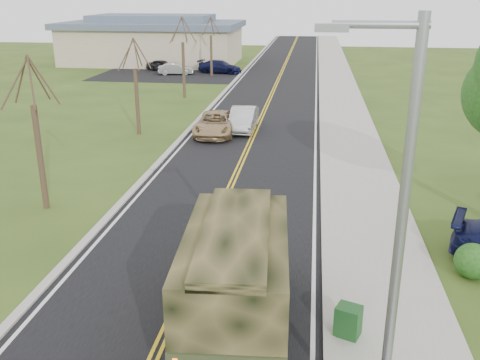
% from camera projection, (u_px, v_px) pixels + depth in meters
% --- Properties ---
extents(road, '(8.00, 120.00, 0.01)m').
position_uv_depth(road, '(275.00, 87.00, 48.73)').
color(road, black).
rests_on(road, ground).
extents(curb_right, '(0.30, 120.00, 0.12)m').
position_uv_depth(curb_right, '(321.00, 88.00, 48.18)').
color(curb_right, '#9E998E').
rests_on(curb_right, ground).
extents(sidewalk_right, '(3.20, 120.00, 0.10)m').
position_uv_depth(sidewalk_right, '(340.00, 88.00, 47.96)').
color(sidewalk_right, '#9E998E').
rests_on(sidewalk_right, ground).
extents(curb_left, '(0.30, 120.00, 0.10)m').
position_uv_depth(curb_left, '(230.00, 86.00, 49.24)').
color(curb_left, '#9E998E').
rests_on(curb_left, ground).
extents(street_light, '(1.65, 0.22, 8.00)m').
position_uv_depth(street_light, '(394.00, 237.00, 8.79)').
color(street_light, gray).
rests_on(street_light, ground).
extents(bare_tree_a, '(1.93, 2.26, 6.08)m').
position_uv_depth(bare_tree_a, '(39.00, 145.00, 20.73)').
color(bare_tree_a, '#38281C').
rests_on(bare_tree_a, ground).
extents(bare_tree_b, '(1.83, 2.14, 5.73)m').
position_uv_depth(bare_tree_b, '(137.00, 94.00, 31.99)').
color(bare_tree_b, '#38281C').
rests_on(bare_tree_b, ground).
extents(bare_tree_c, '(2.04, 2.39, 6.42)m').
position_uv_depth(bare_tree_c, '(183.00, 63.00, 43.10)').
color(bare_tree_c, '#38281C').
rests_on(bare_tree_c, ground).
extents(bare_tree_d, '(1.88, 2.20, 5.91)m').
position_uv_depth(bare_tree_d, '(211.00, 51.00, 54.38)').
color(bare_tree_d, '#38281C').
rests_on(bare_tree_d, ground).
extents(commercial_building, '(25.50, 21.50, 5.65)m').
position_uv_depth(commercial_building, '(154.00, 40.00, 64.80)').
color(commercial_building, tan).
rests_on(commercial_building, ground).
extents(military_truck, '(2.72, 6.72, 3.28)m').
position_uv_depth(military_truck, '(238.00, 270.00, 12.96)').
color(military_truck, black).
rests_on(military_truck, ground).
extents(suv_champagne, '(2.41, 4.99, 1.37)m').
position_uv_depth(suv_champagne, '(216.00, 123.00, 32.45)').
color(suv_champagne, tan).
rests_on(suv_champagne, ground).
extents(sedan_silver, '(1.52, 4.32, 1.42)m').
position_uv_depth(sedan_silver, '(243.00, 119.00, 33.43)').
color(sedan_silver, silver).
rests_on(sedan_silver, ground).
extents(utility_box_near, '(0.74, 0.68, 0.80)m').
position_uv_depth(utility_box_near, '(348.00, 321.00, 13.32)').
color(utility_box_near, '#19461B').
rests_on(utility_box_near, sidewalk_right).
extents(lot_car_dark, '(3.74, 2.23, 1.19)m').
position_uv_depth(lot_car_dark, '(162.00, 65.00, 58.66)').
color(lot_car_dark, black).
rests_on(lot_car_dark, ground).
extents(lot_car_silver, '(3.84, 2.01, 1.21)m').
position_uv_depth(lot_car_silver, '(176.00, 69.00, 55.98)').
color(lot_car_silver, '#A4A5A9').
rests_on(lot_car_silver, ground).
extents(lot_car_navy, '(4.93, 2.71, 1.35)m').
position_uv_depth(lot_car_navy, '(220.00, 67.00, 56.98)').
color(lot_car_navy, black).
rests_on(lot_car_navy, ground).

